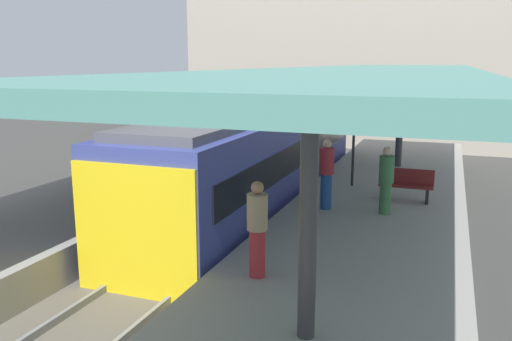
% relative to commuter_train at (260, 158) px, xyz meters
% --- Properties ---
extents(ground_plane, '(80.00, 80.00, 0.00)m').
position_rel_commuter_train_xyz_m(ground_plane, '(0.00, -3.75, -1.73)').
color(ground_plane, '#383835').
extents(platform_left, '(4.40, 28.00, 1.00)m').
position_rel_commuter_train_xyz_m(platform_left, '(-3.80, -3.75, -1.23)').
color(platform_left, gray).
rests_on(platform_left, ground_plane).
extents(platform_right, '(4.40, 28.00, 1.00)m').
position_rel_commuter_train_xyz_m(platform_right, '(3.80, -3.75, -1.23)').
color(platform_right, gray).
rests_on(platform_right, ground_plane).
extents(track_ballast, '(3.20, 28.00, 0.20)m').
position_rel_commuter_train_xyz_m(track_ballast, '(0.00, -3.75, -1.63)').
color(track_ballast, '#59544C').
rests_on(track_ballast, ground_plane).
extents(rail_near_side, '(0.08, 28.00, 0.14)m').
position_rel_commuter_train_xyz_m(rail_near_side, '(-0.72, -3.75, -1.46)').
color(rail_near_side, slate).
rests_on(rail_near_side, track_ballast).
extents(rail_far_side, '(0.08, 28.00, 0.14)m').
position_rel_commuter_train_xyz_m(rail_far_side, '(0.72, -3.75, -1.46)').
color(rail_far_side, slate).
rests_on(rail_far_side, track_ballast).
extents(commuter_train, '(2.78, 14.01, 3.10)m').
position_rel_commuter_train_xyz_m(commuter_train, '(0.00, 0.00, 0.00)').
color(commuter_train, '#38428C').
rests_on(commuter_train, track_ballast).
extents(canopy_left, '(4.18, 21.00, 3.07)m').
position_rel_commuter_train_xyz_m(canopy_left, '(-3.80, -2.35, 2.23)').
color(canopy_left, '#333335').
rests_on(canopy_left, platform_left).
extents(canopy_right, '(4.18, 21.00, 3.52)m').
position_rel_commuter_train_xyz_m(canopy_right, '(3.80, -2.35, 2.66)').
color(canopy_right, '#333335').
rests_on(canopy_right, platform_right).
extents(platform_bench, '(1.40, 0.41, 0.86)m').
position_rel_commuter_train_xyz_m(platform_bench, '(4.47, -0.88, -0.26)').
color(platform_bench, black).
rests_on(platform_bench, platform_right).
extents(platform_sign, '(0.90, 0.08, 2.21)m').
position_rel_commuter_train_xyz_m(platform_sign, '(2.81, 0.38, 0.90)').
color(platform_sign, '#262628').
rests_on(platform_sign, platform_right).
extents(passenger_near_bench, '(0.36, 0.36, 1.69)m').
position_rel_commuter_train_xyz_m(passenger_near_bench, '(2.48, -6.99, 0.15)').
color(passenger_near_bench, maroon).
rests_on(passenger_near_bench, platform_right).
extents(passenger_mid_platform, '(0.36, 0.36, 1.77)m').
position_rel_commuter_train_xyz_m(passenger_mid_platform, '(2.63, -2.37, 0.20)').
color(passenger_mid_platform, navy).
rests_on(passenger_mid_platform, platform_right).
extents(passenger_far_end, '(0.36, 0.36, 1.66)m').
position_rel_commuter_train_xyz_m(passenger_far_end, '(4.09, -2.32, 0.13)').
color(passenger_far_end, '#386B3D').
rests_on(passenger_far_end, platform_right).
extents(station_building_backdrop, '(18.00, 6.00, 11.00)m').
position_rel_commuter_train_xyz_m(station_building_backdrop, '(-0.34, 16.25, 3.77)').
color(station_building_backdrop, '#A89E8E').
rests_on(station_building_backdrop, ground_plane).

